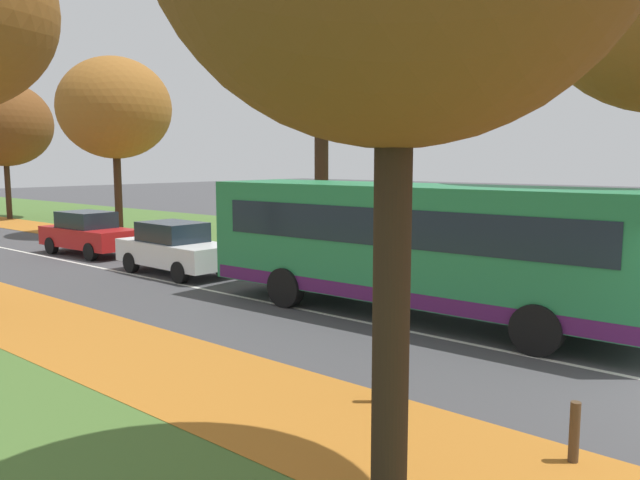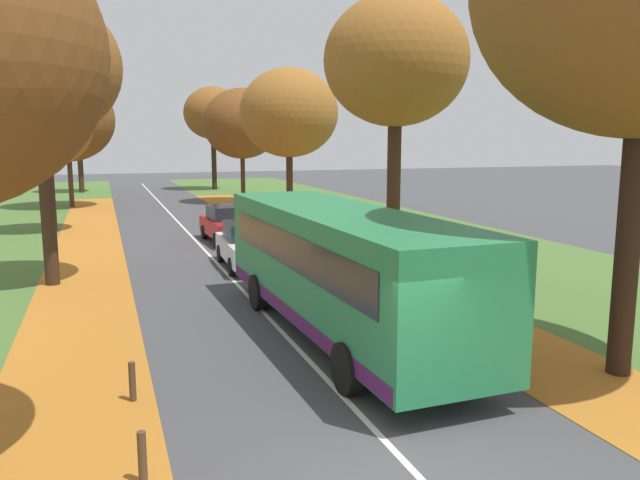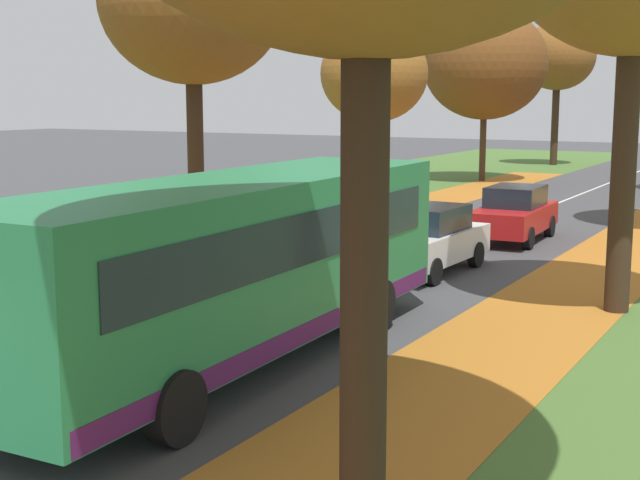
{
  "view_description": "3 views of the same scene",
  "coord_description": "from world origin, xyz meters",
  "px_view_note": "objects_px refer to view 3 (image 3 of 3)",
  "views": [
    {
      "loc": [
        -10.81,
        -1.03,
        3.53
      ],
      "look_at": [
        1.2,
        9.1,
        1.51
      ],
      "focal_mm": 35.0,
      "sensor_mm": 36.0,
      "label": 1
    },
    {
      "loc": [
        -3.9,
        -6.95,
        4.6
      ],
      "look_at": [
        1.46,
        8.37,
        1.95
      ],
      "focal_mm": 35.0,
      "sensor_mm": 36.0,
      "label": 2
    },
    {
      "loc": [
        9.22,
        -5.11,
        4.27
      ],
      "look_at": [
        0.23,
        10.73,
        1.31
      ],
      "focal_mm": 50.0,
      "sensor_mm": 36.0,
      "label": 3
    }
  ],
  "objects_px": {
    "tree_left_distant": "(558,57)",
    "bus": "(236,260)",
    "tree_left_far": "(485,64)",
    "car_white_lead": "(427,239)",
    "tree_left_mid": "(374,74)",
    "tree_left_near": "(192,1)",
    "car_red_following": "(514,213)"
  },
  "relations": [
    {
      "from": "tree_left_far",
      "to": "tree_left_distant",
      "type": "distance_m",
      "value": 12.36
    },
    {
      "from": "tree_left_mid",
      "to": "bus",
      "type": "xyz_separation_m",
      "value": [
        7.49,
        -20.15,
        -3.4
      ]
    },
    {
      "from": "tree_left_far",
      "to": "car_red_following",
      "type": "relative_size",
      "value": 2.02
    },
    {
      "from": "car_white_lead",
      "to": "bus",
      "type": "bearing_deg",
      "value": -88.02
    },
    {
      "from": "tree_left_far",
      "to": "tree_left_distant",
      "type": "height_order",
      "value": "tree_left_distant"
    },
    {
      "from": "tree_left_distant",
      "to": "car_white_lead",
      "type": "height_order",
      "value": "tree_left_distant"
    },
    {
      "from": "tree_left_near",
      "to": "car_red_following",
      "type": "relative_size",
      "value": 2.1
    },
    {
      "from": "tree_left_far",
      "to": "bus",
      "type": "xyz_separation_m",
      "value": [
        7.09,
        -31.85,
        -4.13
      ]
    },
    {
      "from": "tree_left_mid",
      "to": "bus",
      "type": "relative_size",
      "value": 0.67
    },
    {
      "from": "tree_left_distant",
      "to": "bus",
      "type": "relative_size",
      "value": 0.83
    },
    {
      "from": "tree_left_distant",
      "to": "bus",
      "type": "xyz_separation_m",
      "value": [
        6.77,
        -44.18,
        -4.92
      ]
    },
    {
      "from": "tree_left_mid",
      "to": "car_red_following",
      "type": "relative_size",
      "value": 1.64
    },
    {
      "from": "car_red_following",
      "to": "car_white_lead",
      "type": "bearing_deg",
      "value": -93.73
    },
    {
      "from": "tree_left_near",
      "to": "bus",
      "type": "distance_m",
      "value": 11.5
    },
    {
      "from": "tree_left_near",
      "to": "car_white_lead",
      "type": "height_order",
      "value": "tree_left_near"
    },
    {
      "from": "tree_left_far",
      "to": "tree_left_near",
      "type": "bearing_deg",
      "value": -89.22
    },
    {
      "from": "tree_left_far",
      "to": "bus",
      "type": "distance_m",
      "value": 32.89
    },
    {
      "from": "bus",
      "to": "car_white_lead",
      "type": "distance_m",
      "value": 8.53
    },
    {
      "from": "tree_left_near",
      "to": "bus",
      "type": "bearing_deg",
      "value": -49.18
    },
    {
      "from": "tree_left_far",
      "to": "car_white_lead",
      "type": "relative_size",
      "value": 2.02
    },
    {
      "from": "tree_left_far",
      "to": "car_white_lead",
      "type": "height_order",
      "value": "tree_left_far"
    },
    {
      "from": "tree_left_near",
      "to": "car_white_lead",
      "type": "relative_size",
      "value": 2.11
    },
    {
      "from": "car_white_lead",
      "to": "car_red_following",
      "type": "distance_m",
      "value": 5.78
    },
    {
      "from": "tree_left_far",
      "to": "car_white_lead",
      "type": "distance_m",
      "value": 24.85
    },
    {
      "from": "bus",
      "to": "car_white_lead",
      "type": "height_order",
      "value": "bus"
    },
    {
      "from": "tree_left_far",
      "to": "bus",
      "type": "bearing_deg",
      "value": -77.45
    },
    {
      "from": "bus",
      "to": "car_red_following",
      "type": "height_order",
      "value": "bus"
    },
    {
      "from": "tree_left_near",
      "to": "car_red_following",
      "type": "xyz_separation_m",
      "value": [
        6.85,
        6.42,
        -5.92
      ]
    },
    {
      "from": "tree_left_mid",
      "to": "tree_left_far",
      "type": "bearing_deg",
      "value": 88.07
    },
    {
      "from": "car_white_lead",
      "to": "tree_left_distant",
      "type": "bearing_deg",
      "value": 100.29
    },
    {
      "from": "car_white_lead",
      "to": "tree_left_mid",
      "type": "bearing_deg",
      "value": 121.66
    },
    {
      "from": "tree_left_mid",
      "to": "bus",
      "type": "bearing_deg",
      "value": -69.62
    }
  ]
}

